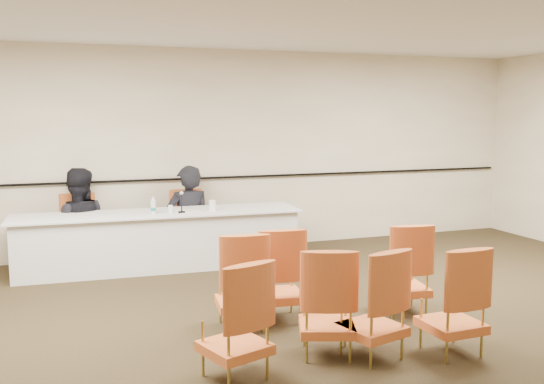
{
  "coord_description": "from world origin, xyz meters",
  "views": [
    {
      "loc": [
        -2.37,
        -4.82,
        2.05
      ],
      "look_at": [
        0.28,
        2.6,
        1.03
      ],
      "focal_mm": 40.0,
      "sensor_mm": 36.0,
      "label": 1
    }
  ],
  "objects_px": {
    "aud_chair_back_left": "(235,319)",
    "water_bottle": "(153,205)",
    "aud_chair_extra": "(327,301)",
    "panelist_main": "(189,228)",
    "panelist_second": "(78,231)",
    "panel_table": "(159,240)",
    "panelist_second_chair": "(78,230)",
    "aud_chair_front_right": "(403,268)",
    "aud_chair_front_mid": "(278,273)",
    "coffee_cup": "(212,206)",
    "aud_chair_back_right": "(452,299)",
    "aud_chair_front_left": "(241,280)",
    "panelist_main_chair": "(188,224)",
    "aud_chair_back_mid": "(372,303)",
    "microphone": "(182,202)",
    "drinking_glass": "(170,209)"
  },
  "relations": [
    {
      "from": "aud_chair_back_right",
      "to": "aud_chair_front_left",
      "type": "bearing_deg",
      "value": 139.7
    },
    {
      "from": "water_bottle",
      "to": "drinking_glass",
      "type": "height_order",
      "value": "water_bottle"
    },
    {
      "from": "water_bottle",
      "to": "aud_chair_back_right",
      "type": "xyz_separation_m",
      "value": [
        1.97,
        -3.66,
        -0.39
      ]
    },
    {
      "from": "panel_table",
      "to": "aud_chair_back_mid",
      "type": "xyz_separation_m",
      "value": [
        1.19,
        -3.62,
        0.1
      ]
    },
    {
      "from": "aud_chair_back_mid",
      "to": "coffee_cup",
      "type": "bearing_deg",
      "value": 82.88
    },
    {
      "from": "drinking_glass",
      "to": "aud_chair_front_left",
      "type": "xyz_separation_m",
      "value": [
        0.22,
        -2.49,
        -0.33
      ]
    },
    {
      "from": "panel_table",
      "to": "panelist_main",
      "type": "xyz_separation_m",
      "value": [
        0.51,
        0.54,
        0.03
      ]
    },
    {
      "from": "coffee_cup",
      "to": "aud_chair_back_mid",
      "type": "height_order",
      "value": "aud_chair_back_mid"
    },
    {
      "from": "aud_chair_front_mid",
      "to": "aud_chair_back_mid",
      "type": "bearing_deg",
      "value": -62.84
    },
    {
      "from": "aud_chair_back_left",
      "to": "aud_chair_front_mid",
      "type": "bearing_deg",
      "value": 37.08
    },
    {
      "from": "aud_chair_front_mid",
      "to": "aud_chair_back_right",
      "type": "xyz_separation_m",
      "value": [
        1.11,
        -1.3,
        0.0
      ]
    },
    {
      "from": "aud_chair_front_right",
      "to": "aud_chair_front_mid",
      "type": "bearing_deg",
      "value": 179.48
    },
    {
      "from": "panelist_second",
      "to": "drinking_glass",
      "type": "height_order",
      "value": "panelist_second"
    },
    {
      "from": "coffee_cup",
      "to": "aud_chair_front_left",
      "type": "bearing_deg",
      "value": -97.82
    },
    {
      "from": "panelist_second_chair",
      "to": "microphone",
      "type": "xyz_separation_m",
      "value": [
        1.29,
        -0.75,
        0.42
      ]
    },
    {
      "from": "panelist_second",
      "to": "aud_chair_back_mid",
      "type": "distance_m",
      "value": 4.76
    },
    {
      "from": "aud_chair_back_right",
      "to": "water_bottle",
      "type": "bearing_deg",
      "value": 116.05
    },
    {
      "from": "drinking_glass",
      "to": "panelist_second_chair",
      "type": "bearing_deg",
      "value": 149.26
    },
    {
      "from": "coffee_cup",
      "to": "aud_chair_front_right",
      "type": "height_order",
      "value": "aud_chair_front_right"
    },
    {
      "from": "panel_table",
      "to": "panelist_second_chair",
      "type": "relative_size",
      "value": 3.96
    },
    {
      "from": "panelist_second_chair",
      "to": "aud_chair_back_right",
      "type": "bearing_deg",
      "value": -53.98
    },
    {
      "from": "panelist_second",
      "to": "microphone",
      "type": "xyz_separation_m",
      "value": [
        1.29,
        -0.75,
        0.44
      ]
    },
    {
      "from": "aud_chair_back_mid",
      "to": "aud_chair_front_right",
      "type": "bearing_deg",
      "value": 31.38
    },
    {
      "from": "aud_chair_back_left",
      "to": "aud_chair_front_left",
      "type": "bearing_deg",
      "value": 51.93
    },
    {
      "from": "panelist_main",
      "to": "panelist_second",
      "type": "xyz_separation_m",
      "value": [
        -1.52,
        0.07,
        0.04
      ]
    },
    {
      "from": "aud_chair_back_mid",
      "to": "aud_chair_back_right",
      "type": "bearing_deg",
      "value": -26.82
    },
    {
      "from": "panel_table",
      "to": "aud_chair_back_right",
      "type": "relative_size",
      "value": 3.96
    },
    {
      "from": "aud_chair_back_left",
      "to": "water_bottle",
      "type": "bearing_deg",
      "value": 72.67
    },
    {
      "from": "microphone",
      "to": "aud_chair_back_right",
      "type": "bearing_deg",
      "value": -54.33
    },
    {
      "from": "panelist_main_chair",
      "to": "aud_chair_front_mid",
      "type": "height_order",
      "value": "same"
    },
    {
      "from": "microphone",
      "to": "aud_chair_back_right",
      "type": "distance_m",
      "value": 3.98
    },
    {
      "from": "panelist_second",
      "to": "aud_chair_back_left",
      "type": "bearing_deg",
      "value": 109.81
    },
    {
      "from": "panelist_main_chair",
      "to": "microphone",
      "type": "height_order",
      "value": "microphone"
    },
    {
      "from": "panelist_main_chair",
      "to": "panelist_second_chair",
      "type": "xyz_separation_m",
      "value": [
        -1.52,
        0.07,
        0.0
      ]
    },
    {
      "from": "aud_chair_front_left",
      "to": "aud_chair_back_left",
      "type": "xyz_separation_m",
      "value": [
        -0.37,
        -1.05,
        0.0
      ]
    },
    {
      "from": "water_bottle",
      "to": "aud_chair_back_mid",
      "type": "xyz_separation_m",
      "value": [
        1.28,
        -3.52,
        -0.39
      ]
    },
    {
      "from": "panelist_main",
      "to": "aud_chair_front_right",
      "type": "xyz_separation_m",
      "value": [
        1.57,
        -3.23,
        0.06
      ]
    },
    {
      "from": "panelist_second_chair",
      "to": "aud_chair_front_left",
      "type": "xyz_separation_m",
      "value": [
        1.37,
        -3.18,
        0.0
      ]
    },
    {
      "from": "coffee_cup",
      "to": "aud_chair_back_right",
      "type": "relative_size",
      "value": 0.15
    },
    {
      "from": "panelist_main_chair",
      "to": "panelist_second",
      "type": "bearing_deg",
      "value": 180.0
    },
    {
      "from": "aud_chair_extra",
      "to": "coffee_cup",
      "type": "bearing_deg",
      "value": 112.55
    },
    {
      "from": "microphone",
      "to": "drinking_glass",
      "type": "distance_m",
      "value": 0.18
    },
    {
      "from": "aud_chair_back_left",
      "to": "aud_chair_extra",
      "type": "xyz_separation_m",
      "value": [
        0.87,
        0.18,
        0.0
      ]
    },
    {
      "from": "panelist_second",
      "to": "aud_chair_front_mid",
      "type": "height_order",
      "value": "panelist_second"
    },
    {
      "from": "microphone",
      "to": "aud_chair_front_mid",
      "type": "height_order",
      "value": "microphone"
    },
    {
      "from": "panelist_second_chair",
      "to": "drinking_glass",
      "type": "bearing_deg",
      "value": -28.27
    },
    {
      "from": "panelist_main_chair",
      "to": "panelist_second_chair",
      "type": "height_order",
      "value": "same"
    },
    {
      "from": "panelist_second",
      "to": "microphone",
      "type": "height_order",
      "value": "panelist_second"
    },
    {
      "from": "aud_chair_back_right",
      "to": "aud_chair_front_mid",
      "type": "bearing_deg",
      "value": 128.18
    },
    {
      "from": "aud_chair_back_left",
      "to": "panel_table",
      "type": "bearing_deg",
      "value": 71.29
    }
  ]
}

